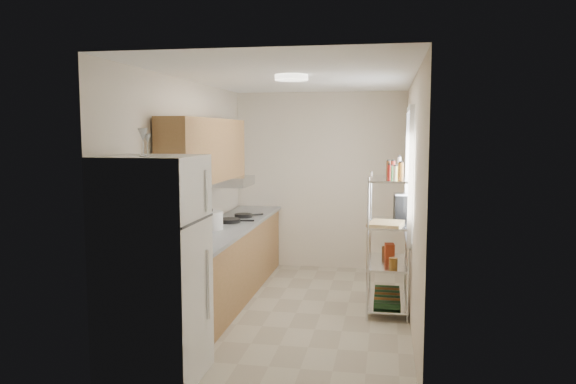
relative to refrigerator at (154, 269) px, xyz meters
name	(u,v)px	position (x,y,z in m)	size (l,w,h in m)	color
room	(296,198)	(0.87, 1.83, 0.38)	(2.52, 4.42, 2.62)	#B7AD94
counter_run	(227,261)	(-0.05, 2.27, -0.46)	(0.63, 3.51, 0.90)	#A37245
upper_cabinets	(206,150)	(-0.18, 1.93, 0.89)	(0.33, 2.20, 0.72)	#A37245
range_hood	(231,181)	(-0.13, 2.73, 0.47)	(0.50, 0.60, 0.12)	#B7BABC
window	(409,174)	(2.10, 2.18, 0.63)	(0.06, 1.00, 1.46)	white
bakers_rack	(389,214)	(1.88, 2.13, 0.19)	(0.45, 0.90, 1.73)	silver
ceiling_dome	(292,78)	(0.87, 1.53, 1.65)	(0.34, 0.34, 0.06)	white
refrigerator	(154,269)	(0.00, 0.00, 0.00)	(0.75, 0.75, 1.83)	white
wine_glass_a	(143,142)	(0.00, -0.14, 1.02)	(0.08, 0.08, 0.22)	silver
wine_glass_b	(147,144)	(-0.05, 0.06, 1.00)	(0.06, 0.06, 0.17)	silver
rice_cooker	(212,220)	(-0.13, 1.94, 0.09)	(0.26, 0.26, 0.21)	white
frying_pan_large	(229,221)	(-0.07, 2.45, 0.01)	(0.28, 0.28, 0.05)	black
frying_pan_small	(243,216)	(-0.01, 2.89, 0.01)	(0.23, 0.23, 0.05)	black
cutting_board	(386,223)	(1.85, 1.94, 0.11)	(0.35, 0.45, 0.03)	tan
espresso_machine	(402,206)	(2.02, 2.44, 0.24)	(0.17, 0.26, 0.30)	black
storage_bag	(390,251)	(1.89, 2.32, -0.27)	(0.10, 0.15, 0.17)	#9C3113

